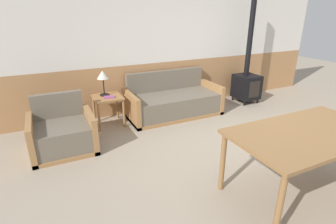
{
  "coord_description": "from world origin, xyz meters",
  "views": [
    {
      "loc": [
        -2.62,
        -2.28,
        2.0
      ],
      "look_at": [
        -1.03,
        1.04,
        0.55
      ],
      "focal_mm": 28.0,
      "sensor_mm": 36.0,
      "label": 1
    }
  ],
  "objects_px": {
    "couch": "(173,102)",
    "wood_stove": "(247,79)",
    "side_table": "(108,102)",
    "armchair": "(63,134)",
    "dining_table": "(308,137)",
    "table_lamp": "(103,76)"
  },
  "relations": [
    {
      "from": "couch",
      "to": "wood_stove",
      "type": "height_order",
      "value": "wood_stove"
    },
    {
      "from": "side_table",
      "to": "armchair",
      "type": "bearing_deg",
      "value": -143.47
    },
    {
      "from": "armchair",
      "to": "dining_table",
      "type": "relative_size",
      "value": 0.52
    },
    {
      "from": "armchair",
      "to": "side_table",
      "type": "distance_m",
      "value": 1.07
    },
    {
      "from": "couch",
      "to": "wood_stove",
      "type": "distance_m",
      "value": 1.88
    },
    {
      "from": "couch",
      "to": "armchair",
      "type": "bearing_deg",
      "value": -165.26
    },
    {
      "from": "couch",
      "to": "dining_table",
      "type": "relative_size",
      "value": 1.07
    },
    {
      "from": "couch",
      "to": "side_table",
      "type": "relative_size",
      "value": 3.37
    },
    {
      "from": "armchair",
      "to": "side_table",
      "type": "bearing_deg",
      "value": 35.7
    },
    {
      "from": "side_table",
      "to": "wood_stove",
      "type": "bearing_deg",
      "value": -1.24
    },
    {
      "from": "couch",
      "to": "dining_table",
      "type": "bearing_deg",
      "value": -84.9
    },
    {
      "from": "side_table",
      "to": "wood_stove",
      "type": "height_order",
      "value": "wood_stove"
    },
    {
      "from": "armchair",
      "to": "table_lamp",
      "type": "bearing_deg",
      "value": 40.39
    },
    {
      "from": "dining_table",
      "to": "wood_stove",
      "type": "xyz_separation_m",
      "value": [
        1.61,
        2.77,
        -0.16
      ]
    },
    {
      "from": "couch",
      "to": "table_lamp",
      "type": "xyz_separation_m",
      "value": [
        -1.32,
        0.15,
        0.64
      ]
    },
    {
      "from": "armchair",
      "to": "wood_stove",
      "type": "relative_size",
      "value": 0.37
    },
    {
      "from": "table_lamp",
      "to": "wood_stove",
      "type": "xyz_separation_m",
      "value": [
        3.17,
        -0.16,
        -0.36
      ]
    },
    {
      "from": "table_lamp",
      "to": "wood_stove",
      "type": "relative_size",
      "value": 0.19
    },
    {
      "from": "side_table",
      "to": "dining_table",
      "type": "relative_size",
      "value": 0.32
    },
    {
      "from": "couch",
      "to": "wood_stove",
      "type": "bearing_deg",
      "value": -0.08
    },
    {
      "from": "couch",
      "to": "dining_table",
      "type": "height_order",
      "value": "couch"
    },
    {
      "from": "dining_table",
      "to": "wood_stove",
      "type": "bearing_deg",
      "value": 59.88
    }
  ]
}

